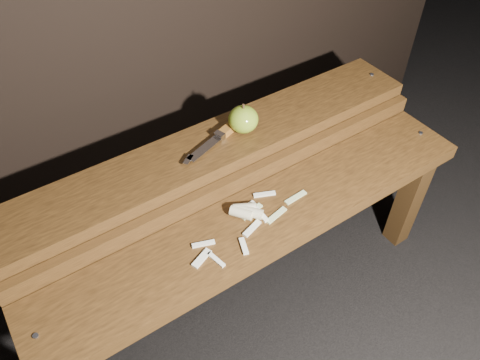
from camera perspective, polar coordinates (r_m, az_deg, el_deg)
ground at (r=1.51m, az=1.30°, el=-13.43°), size 60.00×60.00×0.00m
bench_front_tier at (r=1.19m, az=3.27°, el=-6.71°), size 1.20×0.20×0.42m
bench_rear_tier at (r=1.27m, az=-2.65°, el=1.68°), size 1.20×0.21×0.50m
apple at (r=1.23m, az=0.40°, el=7.42°), size 0.08×0.08×0.08m
knife at (r=1.23m, az=-1.72°, el=5.99°), size 0.24×0.09×0.02m
apple_scraps at (r=1.13m, az=0.73°, el=-4.26°), size 0.35×0.15×0.03m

